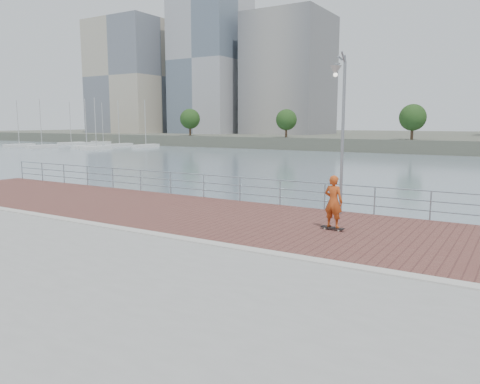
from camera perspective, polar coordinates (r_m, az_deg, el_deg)
The scene contains 10 objects.
water at distance 14.73m, azimuth -4.21°, elevation -13.80°, with size 400.00×400.00×0.00m, color slate.
seawall at distance 11.03m, azimuth -20.34°, elevation -16.62°, with size 40.00×24.00×2.00m, color gray.
brick_lane at distance 17.06m, azimuth 2.83°, elevation -3.61°, with size 40.00×6.80×0.02m, color brown.
curb at distance 14.09m, azimuth -4.30°, elevation -6.14°, with size 40.00×0.40×0.06m, color #B7B5AD.
guardrail at distance 19.94m, azimuth 7.56°, elevation 0.08°, with size 39.06×0.06×1.13m.
street_lamp at distance 18.17m, azimuth 12.06°, elevation 10.24°, with size 0.43×1.25×5.91m.
skateboard at distance 15.98m, azimuth 11.22°, elevation -4.30°, with size 0.81×0.29×0.09m.
skateboarder at distance 15.81m, azimuth 11.32°, elevation -1.14°, with size 0.64×0.42×1.76m, color #B54518.
shoreline_trees at distance 89.66m, azimuth 20.94°, elevation 8.40°, with size 109.63×4.75×6.33m.
marina at distance 116.15m, azimuth -18.05°, elevation 5.56°, with size 27.96×30.83×10.56m.
Camera 1 is at (8.03, -11.02, 3.58)m, focal length 35.00 mm.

